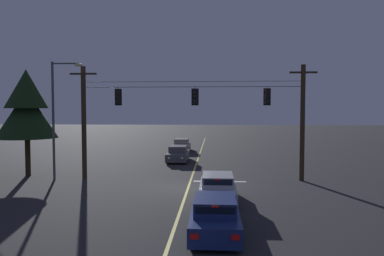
{
  "coord_description": "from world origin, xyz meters",
  "views": [
    {
      "loc": [
        1.57,
        -21.16,
        4.64
      ],
      "look_at": [
        0.0,
        3.69,
        3.38
      ],
      "focal_mm": 33.88,
      "sensor_mm": 36.0,
      "label": 1
    }
  ],
  "objects": [
    {
      "name": "ground_plane",
      "position": [
        0.0,
        0.0,
        0.0
      ],
      "size": [
        180.0,
        180.0,
        0.0
      ],
      "primitive_type": "plane",
      "color": "#28282B"
    },
    {
      "name": "lane_centre_stripe",
      "position": [
        0.0,
        8.69,
        0.0
      ],
      "size": [
        0.14,
        60.0,
        0.01
      ],
      "primitive_type": "cube",
      "color": "#D1C64C",
      "rests_on": "ground"
    },
    {
      "name": "stop_bar_paint",
      "position": [
        1.9,
        2.09,
        0.0
      ],
      "size": [
        3.4,
        0.36,
        0.01
      ],
      "primitive_type": "cube",
      "color": "silver",
      "rests_on": "ground"
    },
    {
      "name": "signal_span_assembly",
      "position": [
        0.0,
        2.69,
        3.92
      ],
      "size": [
        16.29,
        0.32,
        7.54
      ],
      "color": "#38281C",
      "rests_on": "ground"
    },
    {
      "name": "traffic_light_leftmost",
      "position": [
        -4.91,
        2.67,
        5.49
      ],
      "size": [
        0.48,
        0.41,
        1.22
      ],
      "color": "black"
    },
    {
      "name": "traffic_light_left_inner",
      "position": [
        0.26,
        2.67,
        5.49
      ],
      "size": [
        0.48,
        0.41,
        1.22
      ],
      "color": "black"
    },
    {
      "name": "traffic_light_centre",
      "position": [
        4.98,
        2.67,
        5.49
      ],
      "size": [
        0.48,
        0.41,
        1.22
      ],
      "color": "black"
    },
    {
      "name": "car_waiting_near_lane",
      "position": [
        1.72,
        -2.98,
        0.65
      ],
      "size": [
        1.8,
        4.33,
        1.39
      ],
      "color": "#A5A5AD",
      "rests_on": "ground"
    },
    {
      "name": "car_oncoming_lead",
      "position": [
        -1.72,
        11.1,
        0.65
      ],
      "size": [
        1.8,
        4.42,
        1.39
      ],
      "color": "#4C4C51",
      "rests_on": "ground"
    },
    {
      "name": "car_oncoming_trailing",
      "position": [
        -2.15,
        19.08,
        0.65
      ],
      "size": [
        1.8,
        4.42,
        1.39
      ],
      "color": "gray",
      "rests_on": "ground"
    },
    {
      "name": "car_waiting_second_near",
      "position": [
        1.58,
        -7.74,
        0.65
      ],
      "size": [
        1.8,
        4.33,
        1.39
      ],
      "color": "navy",
      "rests_on": "ground"
    },
    {
      "name": "street_lamp_corner",
      "position": [
        -8.69,
        1.94,
        4.68
      ],
      "size": [
        2.11,
        0.3,
        7.76
      ],
      "color": "#4C4F54",
      "rests_on": "ground"
    },
    {
      "name": "tree_verge_far",
      "position": [
        -11.51,
        3.27,
        4.81
      ],
      "size": [
        4.16,
        4.16,
        7.44
      ],
      "color": "#332316",
      "rests_on": "ground"
    }
  ]
}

